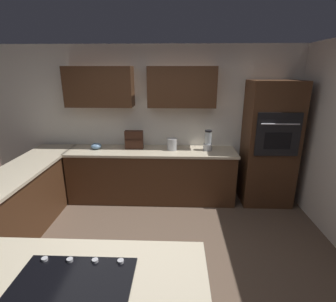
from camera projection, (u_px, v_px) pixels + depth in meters
ground_plane at (147, 269)px, 2.99m from camera, size 14.00×14.00×0.00m
wall_back at (155, 115)px, 4.51m from camera, size 6.00×0.44×2.60m
lower_cabinets_back at (152, 176)px, 4.51m from camera, size 2.80×0.60×0.86m
countertop_back at (151, 151)px, 4.37m from camera, size 2.84×0.64×0.04m
lower_cabinets_side at (15, 208)px, 3.46m from camera, size 0.60×2.90×0.86m
countertop_side at (9, 177)px, 3.32m from camera, size 0.64×2.94×0.04m
island_top at (70, 292)px, 1.61m from camera, size 1.74×0.99×0.04m
wall_oven at (269, 144)px, 4.25m from camera, size 0.80×0.66×2.04m
cooktop at (70, 288)px, 1.60m from camera, size 0.76×0.56×0.03m
blender at (208, 142)px, 4.33m from camera, size 0.15×0.15×0.34m
mixing_bowl at (96, 146)px, 4.43m from camera, size 0.18×0.18×0.10m
spice_rack at (134, 140)px, 4.41m from camera, size 0.31×0.11×0.31m
kettle at (172, 144)px, 4.36m from camera, size 0.17×0.17×0.20m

